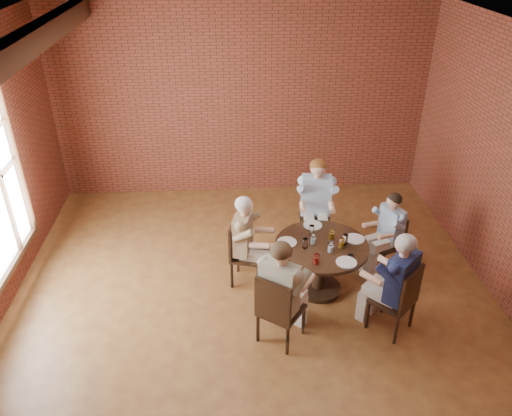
{
  "coord_description": "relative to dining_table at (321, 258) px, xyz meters",
  "views": [
    {
      "loc": [
        -0.33,
        -4.92,
        4.44
      ],
      "look_at": [
        0.07,
        1.0,
        1.0
      ],
      "focal_mm": 35.0,
      "sensor_mm": 36.0,
      "label": 1
    }
  ],
  "objects": [
    {
      "name": "diner_c",
      "position": [
        -0.96,
        0.27,
        0.14
      ],
      "size": [
        0.77,
        0.68,
        1.34
      ],
      "primitive_type": null,
      "rotation": [
        0.0,
        0.0,
        1.3
      ],
      "color": "brown",
      "rests_on": "floor"
    },
    {
      "name": "smartphone",
      "position": [
        0.33,
        -0.3,
        0.23
      ],
      "size": [
        0.07,
        0.13,
        0.01
      ],
      "primitive_type": "cube",
      "rotation": [
        0.0,
        0.0,
        0.1
      ],
      "color": "black",
      "rests_on": "dining_table"
    },
    {
      "name": "chair_e",
      "position": [
        0.81,
        -0.85,
        -0.01
      ],
      "size": [
        0.64,
        0.64,
        0.97
      ],
      "rotation": [
        0.0,
        0.0,
        3.9
      ],
      "color": "black",
      "rests_on": "floor"
    },
    {
      "name": "glass_e",
      "position": [
        -0.23,
        -0.06,
        0.29
      ],
      "size": [
        0.07,
        0.07,
        0.14
      ],
      "primitive_type": "cylinder",
      "color": "white",
      "rests_on": "dining_table"
    },
    {
      "name": "glass_g",
      "position": [
        0.08,
        -0.18,
        0.29
      ],
      "size": [
        0.07,
        0.07,
        0.14
      ],
      "primitive_type": "cylinder",
      "color": "white",
      "rests_on": "dining_table"
    },
    {
      "name": "diner_d",
      "position": [
        -0.62,
        -0.86,
        0.18
      ],
      "size": [
        0.88,
        0.91,
        1.41
      ],
      "primitive_type": null,
      "rotation": [
        0.0,
        0.0,
        2.51
      ],
      "color": "#BDA794",
      "rests_on": "floor"
    },
    {
      "name": "glass_b",
      "position": [
        0.15,
        0.13,
        0.29
      ],
      "size": [
        0.07,
        0.07,
        0.14
      ],
      "primitive_type": "cylinder",
      "color": "white",
      "rests_on": "dining_table"
    },
    {
      "name": "glass_c",
      "position": [
        -0.1,
        0.25,
        0.29
      ],
      "size": [
        0.07,
        0.07,
        0.14
      ],
      "primitive_type": "cylinder",
      "color": "white",
      "rests_on": "dining_table"
    },
    {
      "name": "glass_f",
      "position": [
        -0.15,
        -0.41,
        0.29
      ],
      "size": [
        0.07,
        0.07,
        0.14
      ],
      "primitive_type": "cylinder",
      "color": "white",
      "rests_on": "dining_table"
    },
    {
      "name": "wall_back",
      "position": [
        -0.9,
        3.08,
        1.17
      ],
      "size": [
        7.0,
        0.0,
        7.0
      ],
      "primitive_type": "plane",
      "rotation": [
        1.57,
        0.0,
        0.0
      ],
      "color": "brown",
      "rests_on": "ground"
    },
    {
      "name": "chair_b",
      "position": [
        0.13,
        1.24,
        0.0
      ],
      "size": [
        0.52,
        0.52,
        0.99
      ],
      "rotation": [
        0.0,
        0.0,
        -0.11
      ],
      "color": "black",
      "rests_on": "floor"
    },
    {
      "name": "plate_d",
      "position": [
        0.23,
        -0.42,
        0.23
      ],
      "size": [
        0.26,
        0.26,
        0.01
      ],
      "primitive_type": "cylinder",
      "color": "white",
      "rests_on": "dining_table"
    },
    {
      "name": "ceiling",
      "position": [
        -0.9,
        -0.42,
        2.87
      ],
      "size": [
        7.0,
        7.0,
        0.0
      ],
      "primitive_type": "plane",
      "rotation": [
        3.14,
        0.0,
        0.0
      ],
      "color": "white",
      "rests_on": "wall_back"
    },
    {
      "name": "plate_b",
      "position": [
        -0.04,
        0.47,
        0.23
      ],
      "size": [
        0.26,
        0.26,
        0.01
      ],
      "primitive_type": "cylinder",
      "color": "white",
      "rests_on": "dining_table"
    },
    {
      "name": "glass_a",
      "position": [
        0.31,
        0.0,
        0.29
      ],
      "size": [
        0.07,
        0.07,
        0.14
      ],
      "primitive_type": "cylinder",
      "color": "white",
      "rests_on": "dining_table"
    },
    {
      "name": "glass_h",
      "position": [
        0.24,
        -0.08,
        0.29
      ],
      "size": [
        0.07,
        0.07,
        0.14
      ],
      "primitive_type": "cylinder",
      "color": "white",
      "rests_on": "dining_table"
    },
    {
      "name": "diner_e",
      "position": [
        0.74,
        -0.78,
        0.17
      ],
      "size": [
        0.88,
        0.89,
        1.39
      ],
      "primitive_type": null,
      "rotation": [
        0.0,
        0.0,
        3.9
      ],
      "color": "#1B224B",
      "rests_on": "floor"
    },
    {
      "name": "glass_d",
      "position": [
        -0.11,
        0.03,
        0.29
      ],
      "size": [
        0.07,
        0.07,
        0.14
      ],
      "primitive_type": "cylinder",
      "color": "white",
      "rests_on": "dining_table"
    },
    {
      "name": "chair_c",
      "position": [
        -1.05,
        0.29,
        -0.02
      ],
      "size": [
        0.53,
        0.53,
        0.94
      ],
      "rotation": [
        0.0,
        0.0,
        1.3
      ],
      "color": "black",
      "rests_on": "floor"
    },
    {
      "name": "floor",
      "position": [
        -0.9,
        -0.42,
        -0.53
      ],
      "size": [
        7.0,
        7.0,
        0.0
      ],
      "primitive_type": "plane",
      "color": "olive",
      "rests_on": "ground"
    },
    {
      "name": "dining_table",
      "position": [
        0.0,
        0.0,
        0.0
      ],
      "size": [
        1.23,
        1.23,
        0.75
      ],
      "color": "black",
      "rests_on": "floor"
    },
    {
      "name": "diner_a",
      "position": [
        1.01,
        0.41,
        0.09
      ],
      "size": [
        0.71,
        0.65,
        1.24
      ],
      "primitive_type": null,
      "rotation": [
        0.0,
        0.0,
        -1.19
      ],
      "color": "#386892",
      "rests_on": "floor"
    },
    {
      "name": "diner_b",
      "position": [
        0.12,
        1.14,
        0.18
      ],
      "size": [
        0.65,
        0.77,
        1.42
      ],
      "primitive_type": null,
      "rotation": [
        0.0,
        0.0,
        -0.11
      ],
      "color": "#9EB6CA",
      "rests_on": "floor"
    },
    {
      "name": "chair_a",
      "position": [
        1.08,
        0.43,
        -0.04
      ],
      "size": [
        0.49,
        0.49,
        0.88
      ],
      "rotation": [
        0.0,
        0.0,
        -1.19
      ],
      "color": "black",
      "rests_on": "floor"
    },
    {
      "name": "plate_a",
      "position": [
        0.46,
        0.1,
        0.23
      ],
      "size": [
        0.26,
        0.26,
        0.01
      ],
      "primitive_type": "cylinder",
      "color": "white",
      "rests_on": "dining_table"
    },
    {
      "name": "chair_d",
      "position": [
        -0.68,
        -0.94,
        -0.0
      ],
      "size": [
        0.65,
        0.65,
        0.98
      ],
      "rotation": [
        0.0,
        0.0,
        2.51
      ],
      "color": "black",
      "rests_on": "floor"
    },
    {
      "name": "plate_c",
      "position": [
        -0.45,
        0.08,
        0.23
      ],
      "size": [
        0.26,
        0.26,
        0.01
      ],
      "primitive_type": "cylinder",
      "color": "white",
      "rests_on": "dining_table"
    }
  ]
}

